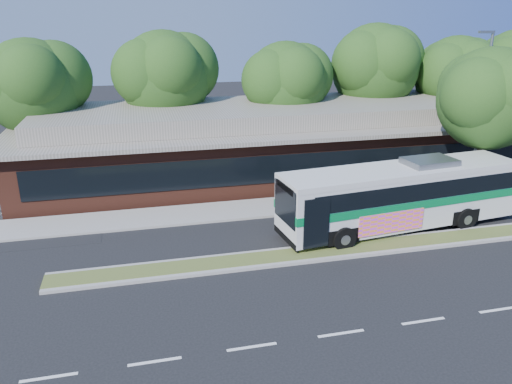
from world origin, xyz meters
TOP-DOWN VIEW (x-y plane):
  - ground at (0.00, 0.00)m, footprint 120.00×120.00m
  - median_strip at (0.00, 0.60)m, footprint 26.00×1.10m
  - sidewalk at (0.00, 6.40)m, footprint 44.00×2.60m
  - plaza_building at (0.00, 12.99)m, footprint 33.20×11.20m
  - lamp_post at (9.56, 6.00)m, footprint 0.93×0.18m
  - tree_bg_a at (-14.58, 15.14)m, footprint 6.47×5.80m
  - tree_bg_b at (-6.57, 16.14)m, footprint 6.69×6.00m
  - tree_bg_c at (1.40, 15.13)m, footprint 6.24×5.60m
  - tree_bg_d at (8.45, 16.15)m, footprint 6.91×6.20m
  - tree_bg_e at (14.42, 15.14)m, footprint 6.47×5.80m
  - transit_bus at (3.07, 2.40)m, footprint 12.21×3.91m
  - sidewalk_tree at (9.84, 5.43)m, footprint 6.08×5.45m

SIDE VIEW (x-z plane):
  - ground at x=0.00m, z-range 0.00..0.00m
  - sidewalk at x=0.00m, z-range 0.00..0.12m
  - median_strip at x=0.00m, z-range 0.00..0.15m
  - transit_bus at x=3.07m, z-range 0.19..3.56m
  - plaza_building at x=0.00m, z-range -0.10..4.35m
  - lamp_post at x=9.56m, z-range 0.37..9.44m
  - tree_bg_c at x=1.40m, z-range 1.46..9.72m
  - sidewalk_tree at x=9.84m, z-range 1.57..9.91m
  - tree_bg_e at x=14.42m, z-range 1.49..10.00m
  - tree_bg_a at x=-14.58m, z-range 1.55..10.18m
  - tree_bg_b at x=-6.57m, z-range 1.64..10.64m
  - tree_bg_d at x=8.45m, z-range 1.73..11.10m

